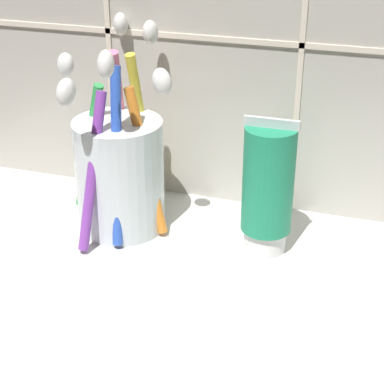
# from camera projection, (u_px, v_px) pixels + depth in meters

# --- Properties ---
(sink_counter) EXTENTS (0.73, 0.33, 0.02)m
(sink_counter) POSITION_uv_depth(u_px,v_px,m) (230.00, 311.00, 0.50)
(sink_counter) COLOR silver
(sink_counter) RESTS_ON ground
(toothbrush_cup) EXTENTS (0.13, 0.15, 0.18)m
(toothbrush_cup) POSITION_uv_depth(u_px,v_px,m) (120.00, 169.00, 0.58)
(toothbrush_cup) COLOR silver
(toothbrush_cup) RESTS_ON sink_counter
(toothpaste_tube) EXTENTS (0.05, 0.04, 0.12)m
(toothpaste_tube) POSITION_uv_depth(u_px,v_px,m) (268.00, 188.00, 0.54)
(toothpaste_tube) COLOR white
(toothpaste_tube) RESTS_ON sink_counter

